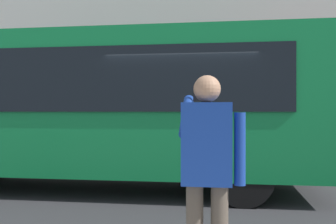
# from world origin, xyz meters

# --- Properties ---
(ground_plane) EXTENTS (60.00, 60.00, 0.00)m
(ground_plane) POSITION_xyz_m (0.00, 0.00, 0.00)
(ground_plane) COLOR #2B2B2D
(red_bus) EXTENTS (9.05, 2.54, 3.08)m
(red_bus) POSITION_xyz_m (2.00, -0.15, 1.68)
(red_bus) COLOR #0F7238
(red_bus) RESTS_ON ground_plane
(pedestrian_photographer) EXTENTS (0.53, 0.52, 1.70)m
(pedestrian_photographer) POSITION_xyz_m (-0.58, 4.21, 1.14)
(pedestrian_photographer) COLOR #4C4238
(pedestrian_photographer) RESTS_ON sidewalk_curb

